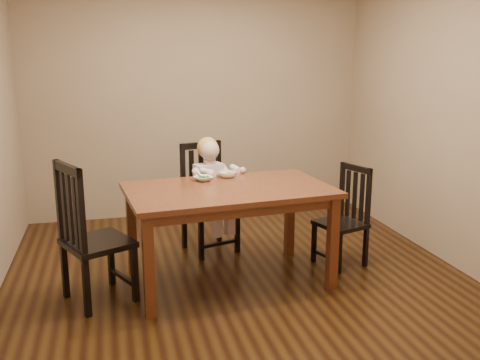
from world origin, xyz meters
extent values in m
cube|color=#3B240C|center=(0.00, 0.00, 0.00)|extent=(4.00, 4.00, 0.01)
cube|color=#91795B|center=(0.00, 2.00, 1.35)|extent=(4.00, 0.01, 2.70)
cube|color=#91795B|center=(0.00, -2.00, 1.35)|extent=(4.00, 0.01, 2.70)
cube|color=#91795B|center=(2.00, 0.00, 1.35)|extent=(0.01, 4.00, 2.70)
cube|color=#441F0F|center=(-0.09, -0.12, 0.82)|extent=(1.77, 1.16, 0.04)
cube|color=#441F0F|center=(-0.09, -0.12, 0.75)|extent=(1.62, 1.02, 0.09)
cube|color=#441F0F|center=(-0.81, -0.62, 0.40)|extent=(0.09, 0.09, 0.79)
cube|color=#441F0F|center=(0.70, -0.47, 0.40)|extent=(0.09, 0.09, 0.79)
cube|color=#441F0F|center=(-0.89, 0.23, 0.40)|extent=(0.09, 0.09, 0.79)
cube|color=#441F0F|center=(0.62, 0.38, 0.40)|extent=(0.09, 0.09, 0.79)
cube|color=black|center=(-0.11, 0.66, 0.45)|extent=(0.57, 0.56, 0.04)
cube|color=black|center=(0.03, 0.90, 0.22)|extent=(0.05, 0.05, 0.43)
cube|color=black|center=(-0.35, 0.79, 0.22)|extent=(0.05, 0.05, 0.43)
cube|color=black|center=(0.14, 0.54, 0.22)|extent=(0.05, 0.05, 0.43)
cube|color=black|center=(-0.24, 0.43, 0.22)|extent=(0.05, 0.05, 0.43)
cube|color=black|center=(0.03, 0.90, 0.77)|extent=(0.05, 0.05, 0.60)
cube|color=black|center=(-0.35, 0.79, 0.77)|extent=(0.05, 0.05, 0.60)
cube|color=black|center=(-0.16, 0.84, 1.04)|extent=(0.43, 0.16, 0.06)
cube|color=black|center=(-0.06, 0.88, 0.74)|extent=(0.05, 0.03, 0.51)
cube|color=black|center=(-0.16, 0.84, 0.74)|extent=(0.05, 0.03, 0.51)
cube|color=black|center=(-0.26, 0.81, 0.74)|extent=(0.05, 0.03, 0.51)
cube|color=black|center=(-1.17, -0.22, 0.48)|extent=(0.63, 0.64, 0.04)
cube|color=black|center=(-1.44, -0.11, 0.23)|extent=(0.06, 0.06, 0.46)
cube|color=black|center=(-1.26, -0.49, 0.23)|extent=(0.06, 0.06, 0.46)
cube|color=black|center=(-1.08, 0.06, 0.23)|extent=(0.06, 0.06, 0.46)
cube|color=black|center=(-0.90, -0.32, 0.23)|extent=(0.06, 0.06, 0.46)
cube|color=black|center=(-1.44, -0.11, 0.82)|extent=(0.06, 0.06, 0.63)
cube|color=black|center=(-1.26, -0.49, 0.82)|extent=(0.06, 0.06, 0.63)
cube|color=black|center=(-1.35, -0.30, 1.10)|extent=(0.23, 0.44, 0.07)
cube|color=black|center=(-1.40, -0.20, 0.78)|extent=(0.04, 0.05, 0.54)
cube|color=black|center=(-1.35, -0.30, 0.78)|extent=(0.04, 0.05, 0.54)
cube|color=black|center=(-1.30, -0.40, 0.78)|extent=(0.04, 0.05, 0.54)
cube|color=black|center=(0.99, 0.02, 0.39)|extent=(0.49, 0.50, 0.04)
cube|color=black|center=(1.20, -0.09, 0.19)|extent=(0.05, 0.05, 0.37)
cube|color=black|center=(1.09, 0.23, 0.19)|extent=(0.05, 0.05, 0.37)
cube|color=black|center=(0.89, -0.20, 0.19)|extent=(0.05, 0.05, 0.37)
cube|color=black|center=(0.78, 0.13, 0.19)|extent=(0.05, 0.05, 0.37)
cube|color=black|center=(1.20, -0.09, 0.67)|extent=(0.05, 0.05, 0.52)
cube|color=black|center=(1.09, 0.23, 0.67)|extent=(0.05, 0.05, 0.52)
cube|color=black|center=(1.15, 0.07, 0.90)|extent=(0.15, 0.37, 0.05)
cube|color=black|center=(1.18, -0.02, 0.64)|extent=(0.03, 0.04, 0.44)
cube|color=black|center=(1.15, 0.07, 0.64)|extent=(0.03, 0.04, 0.44)
cube|color=black|center=(1.12, 0.16, 0.64)|extent=(0.03, 0.04, 0.44)
imported|color=white|center=(-0.26, 0.17, 0.86)|extent=(0.21, 0.21, 0.04)
imported|color=white|center=(-0.02, 0.25, 0.86)|extent=(0.21, 0.21, 0.05)
cube|color=silver|center=(-0.29, 0.15, 0.89)|extent=(0.05, 0.11, 0.04)
cube|color=silver|center=(-0.29, 0.15, 0.87)|extent=(0.03, 0.04, 0.01)
camera|label=1|loc=(-1.04, -4.33, 1.92)|focal=40.00mm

